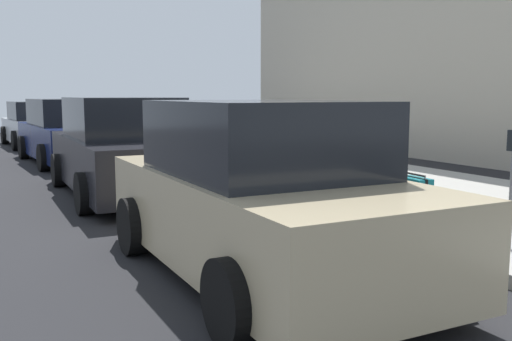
% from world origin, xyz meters
% --- Properties ---
extents(ground_plane, '(40.00, 40.00, 0.00)m').
position_xyz_m(ground_plane, '(0.00, 0.00, 0.00)').
color(ground_plane, black).
extents(sidewalk_curb, '(18.00, 5.00, 0.14)m').
position_xyz_m(sidewalk_curb, '(0.00, -2.50, 0.07)').
color(sidewalk_curb, '#9E9B93').
rests_on(sidewalk_curb, ground_plane).
extents(suitcase_teal_0, '(0.47, 0.27, 0.68)m').
position_xyz_m(suitcase_teal_0, '(-3.89, -0.57, 0.45)').
color(suitcase_teal_0, '#0F606B').
rests_on(suitcase_teal_0, sidewalk_curb).
extents(suitcase_olive_1, '(0.47, 0.23, 0.95)m').
position_xyz_m(suitcase_olive_1, '(-3.36, -0.52, 0.49)').
color(suitcase_olive_1, '#59601E').
rests_on(suitcase_olive_1, sidewalk_curb).
extents(suitcase_red_2, '(0.45, 0.23, 0.61)m').
position_xyz_m(suitcase_red_2, '(-2.84, -0.55, 0.42)').
color(suitcase_red_2, red).
rests_on(suitcase_red_2, sidewalk_curb).
extents(suitcase_black_3, '(0.46, 0.22, 0.65)m').
position_xyz_m(suitcase_black_3, '(-2.33, -0.53, 0.44)').
color(suitcase_black_3, black).
rests_on(suitcase_black_3, sidewalk_curb).
extents(suitcase_silver_4, '(0.42, 0.26, 0.72)m').
position_xyz_m(suitcase_silver_4, '(-1.84, -0.56, 0.40)').
color(suitcase_silver_4, '#9EA0A8').
rests_on(suitcase_silver_4, sidewalk_curb).
extents(suitcase_maroon_5, '(0.41, 0.22, 0.56)m').
position_xyz_m(suitcase_maroon_5, '(-1.37, -0.57, 0.39)').
color(suitcase_maroon_5, maroon).
rests_on(suitcase_maroon_5, sidewalk_curb).
extents(suitcase_navy_6, '(0.38, 0.21, 0.71)m').
position_xyz_m(suitcase_navy_6, '(-0.92, -0.50, 0.47)').
color(suitcase_navy_6, navy).
rests_on(suitcase_navy_6, sidewalk_curb).
extents(suitcase_teal_7, '(0.49, 0.28, 0.90)m').
position_xyz_m(suitcase_teal_7, '(-0.43, -0.55, 0.44)').
color(suitcase_teal_7, '#0F606B').
rests_on(suitcase_teal_7, sidewalk_curb).
extents(fire_hydrant, '(0.39, 0.21, 0.80)m').
position_xyz_m(fire_hydrant, '(0.29, -0.49, 0.56)').
color(fire_hydrant, '#99999E').
rests_on(fire_hydrant, sidewalk_curb).
extents(bollard_post, '(0.14, 0.14, 0.80)m').
position_xyz_m(bollard_post, '(0.96, -0.34, 0.54)').
color(bollard_post, brown).
rests_on(bollard_post, sidewalk_curb).
extents(parked_car_beige_0, '(4.28, 2.13, 1.72)m').
position_xyz_m(parked_car_beige_0, '(-4.31, 1.80, 0.80)').
color(parked_car_beige_0, tan).
rests_on(parked_car_beige_0, ground_plane).
extents(parked_car_charcoal_1, '(4.78, 2.16, 1.72)m').
position_xyz_m(parked_car_charcoal_1, '(0.88, 1.80, 0.80)').
color(parked_car_charcoal_1, black).
rests_on(parked_car_charcoal_1, ground_plane).
extents(parked_car_navy_2, '(4.86, 2.11, 1.66)m').
position_xyz_m(parked_car_navy_2, '(6.38, 1.80, 0.77)').
color(parked_car_navy_2, '#141E4C').
rests_on(parked_car_navy_2, ground_plane).
extents(parked_car_silver_3, '(4.52, 2.24, 1.53)m').
position_xyz_m(parked_car_silver_3, '(11.90, 1.80, 0.72)').
color(parked_car_silver_3, '#B2B5BA').
rests_on(parked_car_silver_3, ground_plane).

